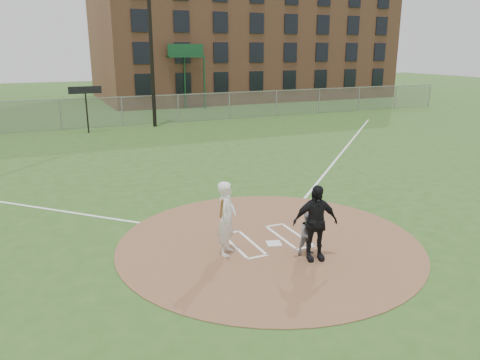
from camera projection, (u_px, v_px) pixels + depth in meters
name	position (u px, v px, depth m)	size (l,w,h in m)	color
ground	(269.00, 243.00, 13.05)	(140.00, 140.00, 0.00)	#2B501B
dirt_circle	(269.00, 242.00, 13.05)	(8.40, 8.40, 0.02)	brown
home_plate	(274.00, 244.00, 12.90)	(0.40, 0.40, 0.03)	silver
foul_line_first	(343.00, 151.00, 24.48)	(0.10, 24.00, 0.01)	white
catcher	(308.00, 234.00, 12.16)	(0.55, 0.43, 1.13)	gray
umpire	(315.00, 223.00, 11.74)	(1.16, 0.48, 1.97)	black
batters_boxes	(267.00, 240.00, 13.18)	(2.08, 1.88, 0.01)	white
batter_at_plate	(227.00, 218.00, 12.05)	(0.83, 1.12, 1.97)	white
outfield_fence	(122.00, 111.00, 32.12)	(56.08, 0.08, 2.03)	slate
brick_warehouse	(240.00, 26.00, 50.63)	(30.00, 17.17, 15.00)	#9F6144
light_pole	(150.00, 26.00, 30.49)	(1.20, 0.30, 12.22)	black
scoreboard_sign	(85.00, 95.00, 29.19)	(2.00, 0.10, 2.93)	black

